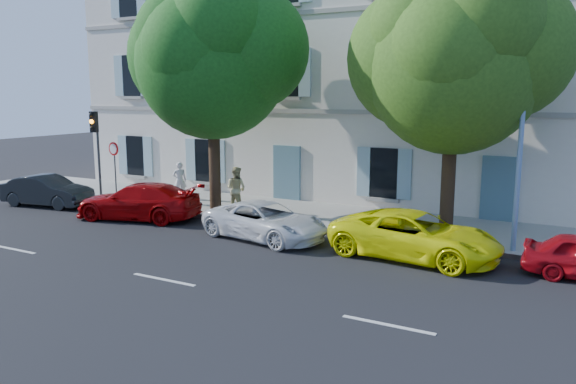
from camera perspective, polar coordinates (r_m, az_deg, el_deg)
The scene contains 15 objects.
ground at distance 18.03m, azimuth -4.12°, elevation -5.26°, with size 90.00×90.00×0.00m, color black.
sidewalk at distance 21.78m, azimuth 2.19°, elevation -2.36°, with size 36.00×4.50×0.15m, color #A09E96.
kerb at distance 19.90m, azimuth -0.58°, elevation -3.53°, with size 36.00×0.16×0.16m, color #9E998E.
building at distance 26.58m, azimuth 7.93°, elevation 12.64°, with size 28.00×7.00×12.00m, color silver.
car_dark_sedan at distance 25.85m, azimuth -23.27°, elevation 0.11°, with size 1.39×4.00×1.32m, color black.
car_red_coupe at distance 22.02m, azimuth -14.95°, elevation -0.92°, with size 1.95×4.79×1.39m, color #A60406.
car_white_coupe at distance 18.44m, azimuth -2.32°, elevation -2.95°, with size 2.01×4.37×1.21m, color white.
car_yellow_supercar at distance 16.68m, azimuth 12.77°, elevation -4.32°, with size 2.26×4.91×1.36m, color #FCFE0A.
tree_left at distance 21.70m, azimuth -7.69°, elevation 12.78°, with size 5.69×5.69×8.81m.
tree_right at distance 18.48m, azimuth 16.50°, elevation 12.07°, with size 5.45×5.45×8.39m.
traffic_light at distance 25.79m, azimuth -18.96°, elevation 5.41°, with size 0.34×0.43×3.82m.
road_sign at distance 25.35m, azimuth -17.24°, elevation 3.29°, with size 0.58×0.10×2.52m.
street_lamp at distance 17.22m, azimuth 22.74°, elevation 8.10°, with size 0.37×1.61×7.50m.
pedestrian_a at distance 25.05m, azimuth -10.95°, elevation 1.17°, with size 0.60×0.39×1.63m, color silver.
pedestrian_b at distance 22.17m, azimuth -5.29°, elevation 0.33°, with size 0.85×0.66×1.75m, color tan.
Camera 1 is at (9.41, -14.62, 4.74)m, focal length 35.00 mm.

